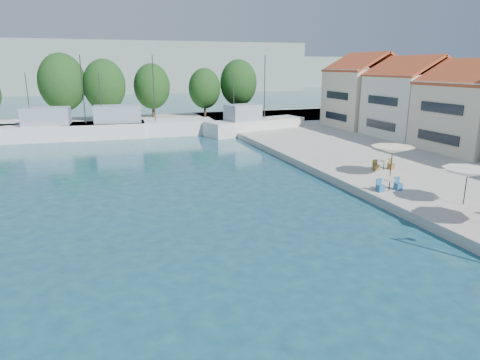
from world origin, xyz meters
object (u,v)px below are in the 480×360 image
object	(u,v)px
trawler_02	(67,130)
trawler_04	(254,125)
umbrella_cream	(393,150)
umbrella_white	(468,173)
trawler_03	(137,127)

from	to	relation	value
trawler_02	trawler_04	size ratio (longest dim) A/B	1.23
trawler_04	trawler_02	bearing A→B (deg)	156.87
umbrella_cream	trawler_04	bearing A→B (deg)	92.25
umbrella_cream	trawler_02	bearing A→B (deg)	129.06
umbrella_white	trawler_04	bearing A→B (deg)	91.39
umbrella_white	umbrella_cream	bearing A→B (deg)	88.18
trawler_03	umbrella_white	distance (m)	39.52
trawler_02	umbrella_cream	bearing A→B (deg)	-47.71
trawler_04	umbrella_cream	bearing A→B (deg)	-103.60
trawler_03	umbrella_cream	distance (m)	33.27
umbrella_cream	trawler_03	bearing A→B (deg)	117.94
trawler_02	umbrella_cream	xyz separation A→B (m)	(23.76, -29.28, 1.50)
trawler_02	trawler_03	distance (m)	8.19
trawler_03	umbrella_cream	xyz separation A→B (m)	(15.57, -29.36, 1.50)
trawler_03	trawler_04	distance (m)	14.84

